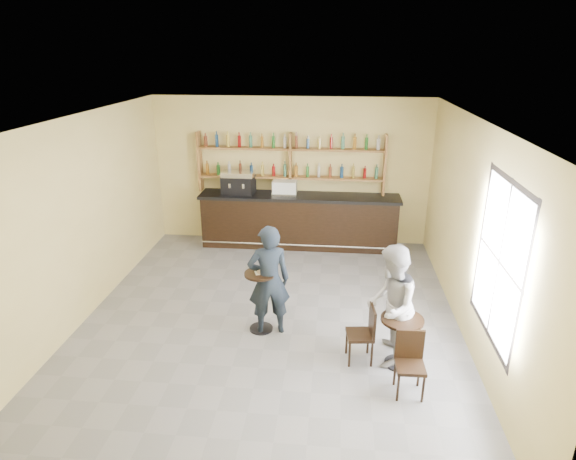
# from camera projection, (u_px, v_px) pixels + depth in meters

# --- Properties ---
(floor) EXTENTS (7.00, 7.00, 0.00)m
(floor) POSITION_uv_depth(u_px,v_px,m) (271.00, 318.00, 7.86)
(floor) COLOR slate
(floor) RESTS_ON ground
(ceiling) EXTENTS (7.00, 7.00, 0.00)m
(ceiling) POSITION_uv_depth(u_px,v_px,m) (268.00, 120.00, 6.72)
(ceiling) COLOR white
(ceiling) RESTS_ON wall_back
(wall_back) EXTENTS (7.00, 0.00, 7.00)m
(wall_back) POSITION_uv_depth(u_px,v_px,m) (291.00, 171.00, 10.55)
(wall_back) COLOR #DECA7E
(wall_back) RESTS_ON floor
(wall_front) EXTENTS (7.00, 0.00, 7.00)m
(wall_front) POSITION_uv_depth(u_px,v_px,m) (214.00, 371.00, 4.04)
(wall_front) COLOR #DECA7E
(wall_front) RESTS_ON floor
(wall_left) EXTENTS (0.00, 7.00, 7.00)m
(wall_left) POSITION_uv_depth(u_px,v_px,m) (81.00, 220.00, 7.57)
(wall_left) COLOR #DECA7E
(wall_left) RESTS_ON floor
(wall_right) EXTENTS (0.00, 7.00, 7.00)m
(wall_right) POSITION_uv_depth(u_px,v_px,m) (473.00, 234.00, 7.01)
(wall_right) COLOR #DECA7E
(wall_right) RESTS_ON floor
(window_pane) EXTENTS (0.00, 2.00, 2.00)m
(window_pane) POSITION_uv_depth(u_px,v_px,m) (499.00, 261.00, 5.86)
(window_pane) COLOR white
(window_pane) RESTS_ON wall_right
(window_frame) EXTENTS (0.04, 1.70, 2.10)m
(window_frame) POSITION_uv_depth(u_px,v_px,m) (499.00, 261.00, 5.86)
(window_frame) COLOR black
(window_frame) RESTS_ON wall_right
(shelf_unit) EXTENTS (4.00, 0.26, 1.40)m
(shelf_unit) POSITION_uv_depth(u_px,v_px,m) (291.00, 163.00, 10.35)
(shelf_unit) COLOR brown
(shelf_unit) RESTS_ON wall_back
(liquor_bottles) EXTENTS (3.68, 0.10, 1.00)m
(liquor_bottles) POSITION_uv_depth(u_px,v_px,m) (291.00, 155.00, 10.29)
(liquor_bottles) COLOR #8C5919
(liquor_bottles) RESTS_ON shelf_unit
(bar_counter) EXTENTS (4.32, 0.84, 1.17)m
(bar_counter) POSITION_uv_depth(u_px,v_px,m) (299.00, 221.00, 10.56)
(bar_counter) COLOR black
(bar_counter) RESTS_ON floor
(espresso_machine) EXTENTS (0.72, 0.50, 0.49)m
(espresso_machine) POSITION_uv_depth(u_px,v_px,m) (238.00, 183.00, 10.39)
(espresso_machine) COLOR black
(espresso_machine) RESTS_ON bar_counter
(pastry_case) EXTENTS (0.54, 0.44, 0.32)m
(pastry_case) POSITION_uv_depth(u_px,v_px,m) (285.00, 188.00, 10.33)
(pastry_case) COLOR silver
(pastry_case) RESTS_ON bar_counter
(pedestal_table) EXTENTS (0.56, 0.56, 0.98)m
(pedestal_table) POSITION_uv_depth(u_px,v_px,m) (261.00, 302.00, 7.38)
(pedestal_table) COLOR black
(pedestal_table) RESTS_ON floor
(napkin) EXTENTS (0.19, 0.19, 0.00)m
(napkin) POSITION_uv_depth(u_px,v_px,m) (260.00, 273.00, 7.20)
(napkin) COLOR white
(napkin) RESTS_ON pedestal_table
(donut) EXTENTS (0.14, 0.14, 0.04)m
(donut) POSITION_uv_depth(u_px,v_px,m) (261.00, 272.00, 7.19)
(donut) COLOR tan
(donut) RESTS_ON napkin
(cup_pedestal) EXTENTS (0.11, 0.11, 0.09)m
(cup_pedestal) POSITION_uv_depth(u_px,v_px,m) (270.00, 268.00, 7.27)
(cup_pedestal) COLOR white
(cup_pedestal) RESTS_ON pedestal_table
(man_main) EXTENTS (0.72, 0.57, 1.75)m
(man_main) POSITION_uv_depth(u_px,v_px,m) (269.00, 280.00, 7.20)
(man_main) COLOR black
(man_main) RESTS_ON floor
(cafe_table) EXTENTS (0.61, 0.61, 0.74)m
(cafe_table) POSITION_uv_depth(u_px,v_px,m) (400.00, 342.00, 6.59)
(cafe_table) COLOR black
(cafe_table) RESTS_ON floor
(cup_cafe) EXTENTS (0.12, 0.12, 0.08)m
(cup_cafe) POSITION_uv_depth(u_px,v_px,m) (406.00, 316.00, 6.44)
(cup_cafe) COLOR white
(cup_cafe) RESTS_ON cafe_table
(chair_west) EXTENTS (0.40, 0.40, 0.84)m
(chair_west) POSITION_uv_depth(u_px,v_px,m) (360.00, 334.00, 6.67)
(chair_west) COLOR black
(chair_west) RESTS_ON floor
(chair_south) EXTENTS (0.37, 0.37, 0.83)m
(chair_south) POSITION_uv_depth(u_px,v_px,m) (410.00, 366.00, 6.01)
(chair_south) COLOR black
(chair_south) RESTS_ON floor
(patron_second) EXTENTS (0.78, 0.93, 1.73)m
(patron_second) POSITION_uv_depth(u_px,v_px,m) (391.00, 306.00, 6.52)
(patron_second) COLOR gray
(patron_second) RESTS_ON floor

